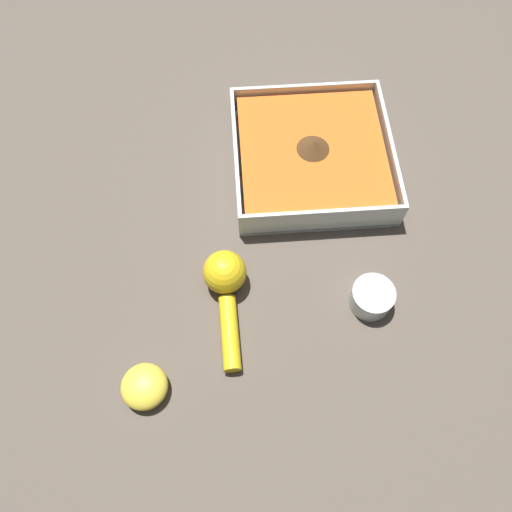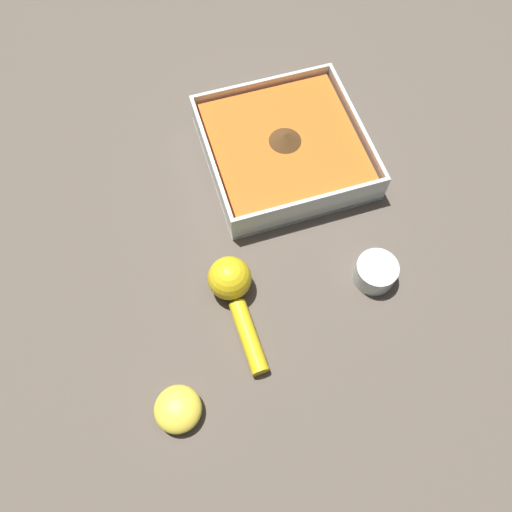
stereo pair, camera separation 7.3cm
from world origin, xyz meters
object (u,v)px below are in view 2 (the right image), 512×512
Objects in this scene: square_dish at (284,149)px; spice_bowl at (375,273)px; lemon_squeezer at (233,290)px; lemon_half at (178,409)px.

spice_bowl is at bearing -77.01° from square_dish.
lemon_squeezer is (-0.15, -0.22, 0.00)m from square_dish.
spice_bowl is at bearing 17.75° from lemon_half.
square_dish is at bearing 102.99° from spice_bowl.
lemon_half is at bearing 138.00° from lemon_squeezer.
spice_bowl is 0.36× the size of lemon_squeezer.
spice_bowl reaches higher than lemon_half.
lemon_half is (-0.27, -0.35, -0.01)m from square_dish.
lemon_squeezer reaches higher than spice_bowl.
spice_bowl is 0.34m from lemon_half.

